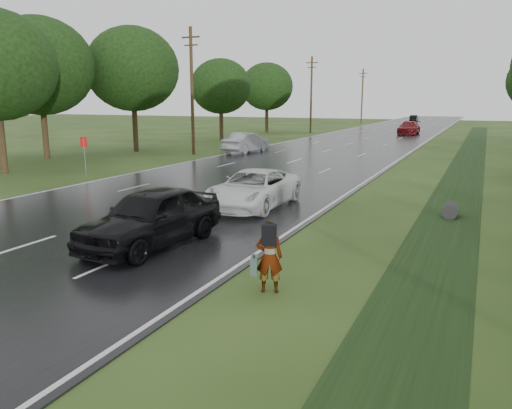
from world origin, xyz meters
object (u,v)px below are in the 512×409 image
object	(u,v)px
silver_sedan	(246,143)
pedestrian	(268,256)
white_pickup	(254,189)
dark_sedan	(151,217)
road_sign	(84,148)

from	to	relation	value
silver_sedan	pedestrian	bearing A→B (deg)	122.52
white_pickup	dark_sedan	bearing A→B (deg)	-94.69
road_sign	dark_sedan	xyz separation A→B (m)	(12.00, -10.00, -0.71)
pedestrian	white_pickup	bearing A→B (deg)	-84.47
road_sign	pedestrian	xyz separation A→B (m)	(16.68, -11.93, -0.77)
pedestrian	dark_sedan	distance (m)	5.07
pedestrian	white_pickup	size ratio (longest dim) A/B	0.31
dark_sedan	silver_sedan	size ratio (longest dim) A/B	1.03
pedestrian	dark_sedan	bearing A→B (deg)	-43.91
silver_sedan	road_sign	bearing A→B (deg)	86.24
dark_sedan	road_sign	bearing A→B (deg)	144.31
white_pickup	road_sign	bearing A→B (deg)	163.19
white_pickup	silver_sedan	xyz separation A→B (m)	(-9.77, 19.59, 0.07)
white_pickup	silver_sedan	bearing A→B (deg)	116.09
pedestrian	silver_sedan	distance (m)	31.17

